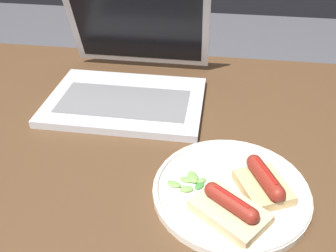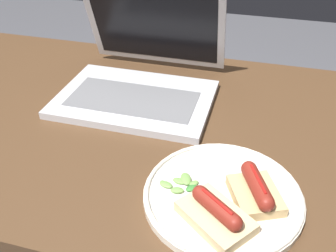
% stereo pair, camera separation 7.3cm
% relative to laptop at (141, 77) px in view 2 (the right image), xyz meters
% --- Properties ---
extents(desk, '(1.46, 0.76, 0.72)m').
position_rel_laptop_xyz_m(desk, '(0.01, -0.12, -0.12)').
color(desk, '#4C331E').
rests_on(desk, ground_plane).
extents(laptop, '(0.37, 0.34, 0.25)m').
position_rel_laptop_xyz_m(laptop, '(0.00, 0.00, 0.00)').
color(laptop, '#B7B7BC').
rests_on(laptop, desk).
extents(plate, '(0.28, 0.28, 0.02)m').
position_rel_laptop_xyz_m(plate, '(0.26, -0.32, -0.04)').
color(plate, silver).
rests_on(plate, desk).
extents(sausage_toast_left, '(0.11, 0.12, 0.05)m').
position_rel_laptop_xyz_m(sausage_toast_left, '(0.31, -0.31, -0.01)').
color(sausage_toast_left, tan).
rests_on(sausage_toast_left, plate).
extents(sausage_toast_middle, '(0.14, 0.13, 0.05)m').
position_rel_laptop_xyz_m(sausage_toast_middle, '(0.25, -0.38, -0.01)').
color(sausage_toast_middle, '#D6B784').
rests_on(sausage_toast_middle, plate).
extents(salad_pile, '(0.07, 0.06, 0.01)m').
position_rel_laptop_xyz_m(salad_pile, '(0.18, -0.31, -0.03)').
color(salad_pile, '#709E4C').
rests_on(salad_pile, plate).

